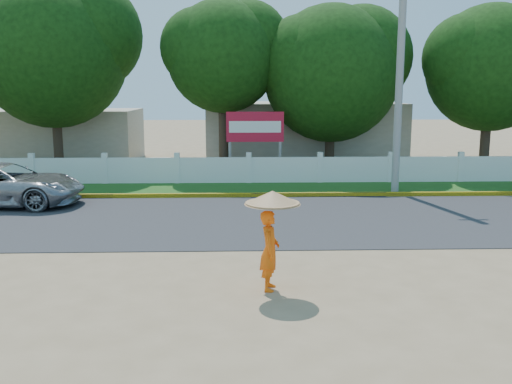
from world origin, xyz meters
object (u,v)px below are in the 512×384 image
(billboard, at_px, (255,130))
(vehicle, at_px, (4,185))
(monk_with_parasol, at_px, (271,226))
(utility_pole, at_px, (400,78))

(billboard, bearing_deg, vehicle, -147.70)
(monk_with_parasol, height_order, billboard, billboard)
(utility_pole, distance_m, monk_with_parasol, 12.22)
(utility_pole, xyz_separation_m, billboard, (-5.27, 3.44, -2.17))
(vehicle, bearing_deg, monk_with_parasol, -131.70)
(utility_pole, bearing_deg, monk_with_parasol, -117.07)
(vehicle, bearing_deg, utility_pole, -78.55)
(utility_pole, xyz_separation_m, monk_with_parasol, (-5.39, -10.55, -3.01))
(vehicle, relative_size, billboard, 1.77)
(vehicle, distance_m, monk_with_parasol, 12.08)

